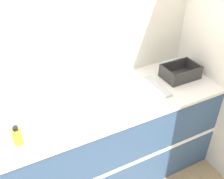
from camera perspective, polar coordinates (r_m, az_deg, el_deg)
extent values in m
cube|color=beige|center=(2.23, -8.26, 9.72)|extent=(4.65, 0.06, 2.60)
cube|color=silver|center=(2.55, 20.57, 11.11)|extent=(0.06, 2.67, 2.60)
cube|color=#33517A|center=(2.46, -3.57, -11.99)|extent=(2.25, 0.67, 0.89)
cube|color=white|center=(2.26, 0.04, -17.48)|extent=(2.25, 0.01, 0.04)
cube|color=silver|center=(2.15, -4.01, -3.55)|extent=(2.28, 0.70, 0.03)
cube|color=silver|center=(2.25, 5.10, -0.76)|extent=(0.53, 0.35, 0.02)
cylinder|color=silver|center=(2.30, 3.25, 3.33)|extent=(0.02, 0.02, 0.19)
cylinder|color=silver|center=(2.21, 4.04, 4.75)|extent=(0.02, 0.11, 0.02)
cylinder|color=#4C4C51|center=(2.04, -6.25, -5.49)|extent=(0.09, 0.09, 0.01)
cylinder|color=white|center=(1.96, -6.49, -2.64)|extent=(0.12, 0.12, 0.25)
cube|color=#2D2D2D|center=(2.55, 14.48, 2.72)|extent=(0.33, 0.23, 0.01)
cube|color=#2D2D2D|center=(2.45, 16.27, 2.75)|extent=(0.33, 0.01, 0.11)
cube|color=#2D2D2D|center=(2.59, 13.18, 5.04)|extent=(0.33, 0.01, 0.11)
cube|color=#2D2D2D|center=(2.43, 11.80, 3.10)|extent=(0.01, 0.23, 0.11)
cube|color=#2D2D2D|center=(2.62, 17.36, 4.68)|extent=(0.01, 0.23, 0.11)
cylinder|color=yellow|center=(1.88, -19.83, -9.66)|extent=(0.07, 0.07, 0.13)
cylinder|color=black|center=(1.83, -20.30, -7.94)|extent=(0.04, 0.04, 0.03)
cylinder|color=silver|center=(1.84, -23.17, -9.74)|extent=(0.06, 0.06, 0.21)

